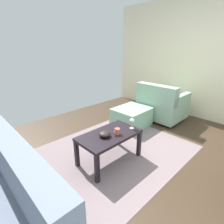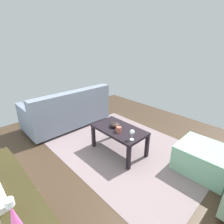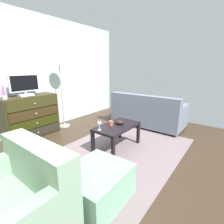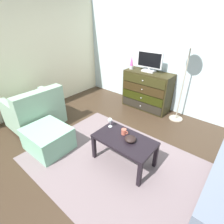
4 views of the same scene
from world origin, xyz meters
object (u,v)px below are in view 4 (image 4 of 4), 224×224
object	(u,v)px
wine_glass	(110,120)
mug	(124,132)
standing_lamp	(190,50)
dresser	(147,91)
tv	(150,61)
lava_lamp	(132,63)
armchair	(36,111)
coffee_table	(124,142)
bowl_decorative	(130,139)
ottoman	(48,139)

from	to	relation	value
wine_glass	mug	xyz separation A→B (m)	(0.28, -0.02, -0.07)
standing_lamp	dresser	bearing A→B (deg)	176.47
mug	tv	bearing A→B (deg)	109.46
lava_lamp	tv	bearing A→B (deg)	9.18
dresser	armchair	xyz separation A→B (m)	(-1.24, -2.10, -0.10)
lava_lamp	mug	world-z (taller)	lava_lamp
dresser	tv	size ratio (longest dim) A/B	1.85
mug	coffee_table	bearing A→B (deg)	-49.86
lava_lamp	wine_glass	bearing A→B (deg)	-65.58
armchair	bowl_decorative	bearing A→B (deg)	9.46
mug	standing_lamp	world-z (taller)	standing_lamp
wine_glass	bowl_decorative	bearing A→B (deg)	-11.80
bowl_decorative	standing_lamp	distance (m)	1.97
bowl_decorative	armchair	size ratio (longest dim) A/B	0.18
dresser	armchair	distance (m)	2.44
lava_lamp	coffee_table	xyz separation A→B (m)	(1.10, -1.74, -0.65)
ottoman	standing_lamp	world-z (taller)	standing_lamp
tv	bowl_decorative	distance (m)	2.05
mug	ottoman	xyz separation A→B (m)	(-1.08, -0.63, -0.29)
armchair	standing_lamp	size ratio (longest dim) A/B	0.54
mug	ottoman	size ratio (longest dim) A/B	0.16
mug	bowl_decorative	bearing A→B (deg)	-24.02
dresser	armchair	bearing A→B (deg)	-120.58
standing_lamp	mug	bearing A→B (deg)	-96.99
tv	lava_lamp	world-z (taller)	tv
coffee_table	mug	size ratio (longest dim) A/B	7.67
lava_lamp	coffee_table	distance (m)	2.16
dresser	coffee_table	bearing A→B (deg)	-69.82
armchair	standing_lamp	xyz separation A→B (m)	(2.03, 2.05, 1.09)
dresser	coffee_table	world-z (taller)	dresser
armchair	mug	bearing A→B (deg)	12.49
lava_lamp	coffee_table	world-z (taller)	lava_lamp
coffee_table	wine_glass	xyz separation A→B (m)	(-0.36, 0.10, 0.18)
dresser	mug	distance (m)	1.80
mug	armchair	size ratio (longest dim) A/B	0.13
dresser	standing_lamp	distance (m)	1.26
bowl_decorative	armchair	bearing A→B (deg)	-170.54
coffee_table	bowl_decorative	size ratio (longest dim) A/B	5.42
coffee_table	wine_glass	bearing A→B (deg)	163.59
dresser	coffee_table	distance (m)	1.90
tv	coffee_table	bearing A→B (deg)	-69.39
wine_glass	armchair	bearing A→B (deg)	-164.58
coffee_table	bowl_decorative	xyz separation A→B (m)	(0.09, 0.01, 0.10)
wine_glass	ottoman	bearing A→B (deg)	-140.50
tv	coffee_table	size ratio (longest dim) A/B	0.67
coffee_table	ottoman	size ratio (longest dim) A/B	1.25
coffee_table	armchair	xyz separation A→B (m)	(-1.90, -0.32, -0.04)
wine_glass	standing_lamp	bearing A→B (deg)	73.35
mug	ottoman	distance (m)	1.28
wine_glass	ottoman	world-z (taller)	wine_glass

